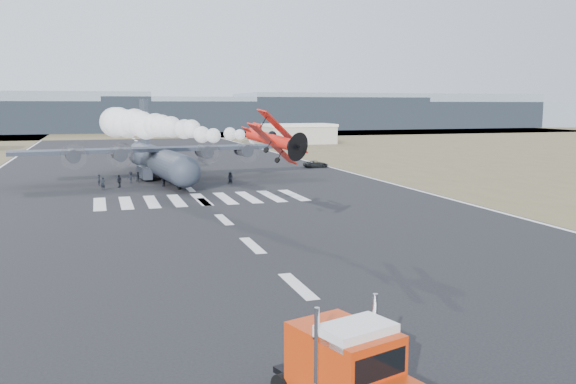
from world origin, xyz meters
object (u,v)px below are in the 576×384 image
crew_a (99,180)px  crew_b (230,178)px  crew_h (138,177)px  transport_aircraft (159,159)px  crew_d (119,181)px  crew_e (230,177)px  hangar_right (299,134)px  crew_g (103,184)px  crew_c (131,177)px  semi_truck (354,375)px  aerobatic_biplane (274,139)px  crew_f (164,180)px  support_vehicle (316,164)px

crew_a → crew_b: bearing=-122.5°
crew_a → crew_h: 5.89m
transport_aircraft → crew_d: bearing=-134.4°
crew_e → crew_b: bearing=-77.6°
hangar_right → crew_a: size_ratio=12.81×
crew_g → crew_h: bearing=83.3°
crew_a → crew_e: 19.00m
hangar_right → crew_c: size_ratio=11.99×
crew_c → crew_g: crew_g is taller
semi_truck → crew_e: bearing=64.3°
crew_a → transport_aircraft: bearing=-82.0°
crew_a → crew_b: size_ratio=0.91×
crew_b → crew_d: (-15.70, 0.94, 0.02)m
crew_d → hangar_right: bearing=-175.6°
transport_aircraft → crew_d: 10.62m
semi_truck → aerobatic_biplane: 30.81m
hangar_right → semi_truck: (-49.40, -154.85, -1.13)m
crew_d → crew_g: bearing=-11.6°
crew_e → crew_g: crew_g is taller
semi_truck → crew_d: 69.41m
transport_aircraft → crew_f: size_ratio=23.48×
aerobatic_biplane → transport_aircraft: bearing=79.7°
crew_c → crew_d: crew_d is taller
aerobatic_biplane → crew_d: (-11.32, 39.62, -7.85)m
crew_b → crew_d: crew_d is taller
support_vehicle → crew_d: (-36.00, -17.95, 0.26)m
semi_truck → crew_h: bearing=74.9°
transport_aircraft → crew_a: size_ratio=27.17×
support_vehicle → crew_d: 40.22m
crew_d → aerobatic_biplane: bearing=53.2°
aerobatic_biplane → crew_d: size_ratio=3.48×
aerobatic_biplane → crew_g: (-13.55, 37.67, -7.87)m
aerobatic_biplane → support_vehicle: bearing=50.7°
support_vehicle → hangar_right: bearing=-14.3°
crew_g → crew_f: bearing=38.1°
support_vehicle → crew_h: (-33.05, -12.87, 0.15)m
crew_f → crew_g: bearing=133.8°
transport_aircraft → crew_e: bearing=-43.6°
support_vehicle → aerobatic_biplane: bearing=158.3°
crew_e → crew_g: bearing=-145.8°
crew_f → crew_g: (-8.33, -1.23, -0.05)m
transport_aircraft → crew_h: size_ratio=27.76×
crew_f → crew_g: 8.42m
crew_b → crew_h: 14.11m
crew_c → crew_h: crew_c is taller
crew_c → crew_d: 4.88m
crew_d → crew_e: crew_d is taller
crew_b → crew_c: (-13.90, 5.49, -0.02)m
crew_d → crew_b: bearing=123.8°
aerobatic_biplane → support_vehicle: 63.16m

